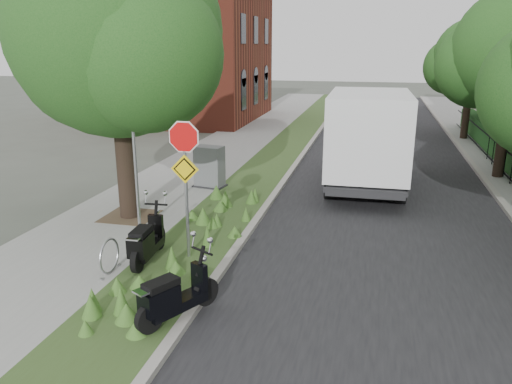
% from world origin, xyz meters
% --- Properties ---
extents(ground, '(120.00, 120.00, 0.00)m').
position_xyz_m(ground, '(0.00, 0.00, 0.00)').
color(ground, '#4C5147').
rests_on(ground, ground).
extents(sidewalk_near, '(3.50, 60.00, 0.12)m').
position_xyz_m(sidewalk_near, '(-4.25, 10.00, 0.06)').
color(sidewalk_near, gray).
rests_on(sidewalk_near, ground).
extents(verge, '(2.00, 60.00, 0.12)m').
position_xyz_m(verge, '(-1.50, 10.00, 0.06)').
color(verge, '#394E21').
rests_on(verge, ground).
extents(kerb_near, '(0.20, 60.00, 0.13)m').
position_xyz_m(kerb_near, '(-0.50, 10.00, 0.07)').
color(kerb_near, '#9E9991').
rests_on(kerb_near, ground).
extents(road, '(7.00, 60.00, 0.01)m').
position_xyz_m(road, '(3.00, 10.00, 0.01)').
color(road, black).
rests_on(road, ground).
extents(kerb_far, '(0.20, 60.00, 0.13)m').
position_xyz_m(kerb_far, '(6.50, 10.00, 0.07)').
color(kerb_far, '#9E9991').
rests_on(kerb_far, ground).
extents(street_tree_main, '(6.21, 5.54, 7.66)m').
position_xyz_m(street_tree_main, '(-4.08, 2.86, 4.80)').
color(street_tree_main, black).
rests_on(street_tree_main, ground).
extents(bare_post, '(0.08, 0.08, 4.00)m').
position_xyz_m(bare_post, '(-3.20, 1.80, 2.12)').
color(bare_post, '#A5A8AD').
rests_on(bare_post, ground).
extents(bike_hoop, '(0.06, 0.78, 0.77)m').
position_xyz_m(bike_hoop, '(-2.70, -0.60, 0.50)').
color(bike_hoop, '#A5A8AD').
rests_on(bike_hoop, ground).
extents(sign_assembly, '(0.94, 0.08, 3.22)m').
position_xyz_m(sign_assembly, '(-1.40, 0.58, 2.33)').
color(sign_assembly, '#A5A8AD').
rests_on(sign_assembly, ground).
extents(fence_far, '(0.04, 24.00, 1.00)m').
position_xyz_m(fence_far, '(7.20, 10.00, 0.67)').
color(fence_far, black).
rests_on(fence_far, ground).
extents(brick_building, '(9.40, 10.40, 8.30)m').
position_xyz_m(brick_building, '(-9.50, 22.00, 4.21)').
color(brick_building, maroon).
rests_on(brick_building, ground).
extents(far_tree_b, '(4.83, 4.31, 6.56)m').
position_xyz_m(far_tree_b, '(6.94, 10.05, 4.37)').
color(far_tree_b, black).
rests_on(far_tree_b, ground).
extents(far_tree_c, '(4.37, 3.89, 5.93)m').
position_xyz_m(far_tree_c, '(6.94, 18.04, 3.95)').
color(far_tree_c, black).
rests_on(far_tree_c, ground).
extents(scooter_near, '(0.45, 1.83, 0.87)m').
position_xyz_m(scooter_near, '(-2.17, 0.00, 0.54)').
color(scooter_near, black).
rests_on(scooter_near, ground).
extents(scooter_far, '(1.00, 1.62, 0.85)m').
position_xyz_m(scooter_far, '(-0.69, -2.13, 0.53)').
color(scooter_far, black).
rests_on(scooter_far, ground).
extents(box_truck, '(2.60, 6.23, 2.80)m').
position_xyz_m(box_truck, '(2.32, 7.88, 1.82)').
color(box_truck, '#262628').
rests_on(box_truck, ground).
extents(utility_cabinet, '(1.14, 0.85, 1.38)m').
position_xyz_m(utility_cabinet, '(-2.80, 6.27, 0.78)').
color(utility_cabinet, '#262628').
rests_on(utility_cabinet, ground).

